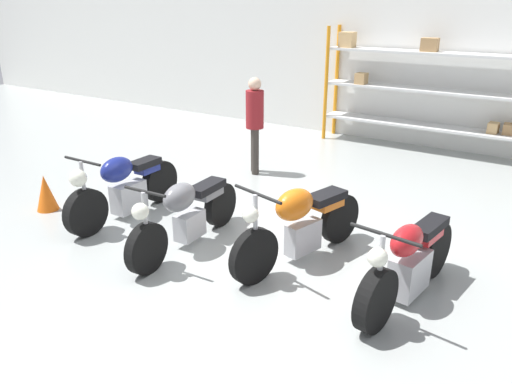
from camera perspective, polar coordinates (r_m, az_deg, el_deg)
The scene contains 9 objects.
ground_plane at distance 6.33m, azimuth -1.97°, elevation -7.03°, with size 30.00×30.00×0.00m, color #9EA3A0.
back_wall at distance 11.36m, azimuth 16.72°, elevation 14.33°, with size 30.00×0.08×3.60m.
shelving_rack at distance 10.89m, azimuth 19.73°, elevation 11.11°, with size 4.81×0.63×2.46m.
motorcycle_blue at distance 7.41m, azimuth -14.85°, elevation 0.52°, with size 0.66×2.10×1.05m.
motorcycle_grey at distance 6.36m, azimuth -7.97°, elevation -2.41°, with size 0.58×2.15×1.01m.
motorcycle_orange at distance 5.97m, azimuth 5.12°, elevation -3.49°, with size 0.86×2.12×1.07m.
motorcycle_red at distance 5.46m, azimuth 17.06°, elevation -7.80°, with size 0.70×2.01×1.01m.
person_browsing at distance 8.94m, azimuth -0.14°, elevation 8.48°, with size 0.45×0.45×1.73m.
traffic_cone at distance 8.12m, azimuth -22.90°, elevation -0.07°, with size 0.32×0.32×0.55m.
Camera 1 is at (3.19, -4.57, 2.99)m, focal length 35.00 mm.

